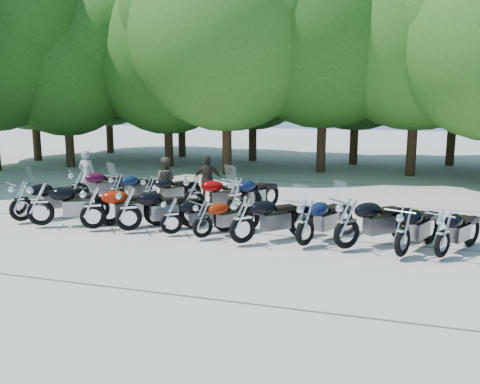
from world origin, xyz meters
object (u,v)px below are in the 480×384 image
(rider_0, at_px, (87,175))
(rider_2, at_px, (208,180))
(motorcycle_6, at_px, (242,219))
(motorcycle_16, at_px, (235,195))
(motorcycle_7, at_px, (305,221))
(motorcycle_5, at_px, (203,218))
(motorcycle_14, at_px, (150,191))
(motorcycle_0, at_px, (21,200))
(motorcycle_8, at_px, (347,222))
(motorcycle_9, at_px, (403,230))
(motorcycle_4, at_px, (171,215))
(motorcycle_13, at_px, (117,189))
(motorcycle_15, at_px, (194,193))
(rider_1, at_px, (165,181))
(motorcycle_2, at_px, (93,206))
(motorcycle_12, at_px, (79,185))
(motorcycle_1, at_px, (40,203))
(motorcycle_3, at_px, (128,208))
(motorcycle_10, at_px, (443,233))

(rider_0, relative_size, rider_2, 1.08)
(motorcycle_6, distance_m, motorcycle_16, 2.97)
(motorcycle_6, bearing_deg, motorcycle_16, -24.02)
(motorcycle_7, bearing_deg, rider_0, 2.75)
(motorcycle_5, distance_m, motorcycle_14, 3.86)
(motorcycle_7, bearing_deg, motorcycle_0, 25.54)
(motorcycle_8, bearing_deg, motorcycle_9, -144.63)
(motorcycle_9, bearing_deg, motorcycle_6, 23.95)
(motorcycle_4, xyz_separation_m, motorcycle_13, (-3.11, 2.62, 0.06))
(motorcycle_13, xyz_separation_m, motorcycle_15, (2.73, -0.15, 0.04))
(motorcycle_4, relative_size, rider_2, 1.25)
(motorcycle_16, distance_m, rider_2, 2.25)
(motorcycle_6, bearing_deg, motorcycle_5, 34.88)
(motorcycle_7, distance_m, motorcycle_9, 2.22)
(motorcycle_9, xyz_separation_m, rider_1, (-7.56, 3.83, 0.14))
(motorcycle_4, relative_size, motorcycle_13, 0.91)
(motorcycle_5, relative_size, motorcycle_8, 0.80)
(rider_0, bearing_deg, motorcycle_2, 125.56)
(motorcycle_5, bearing_deg, motorcycle_12, 10.57)
(motorcycle_6, bearing_deg, motorcycle_13, 15.48)
(motorcycle_16, height_order, rider_1, rider_1)
(rider_1, bearing_deg, motorcycle_1, 47.59)
(motorcycle_12, bearing_deg, motorcycle_9, -147.27)
(rider_2, bearing_deg, motorcycle_7, 116.69)
(motorcycle_3, height_order, motorcycle_7, motorcycle_3)
(motorcycle_1, relative_size, motorcycle_6, 1.05)
(motorcycle_13, relative_size, rider_0, 1.27)
(motorcycle_1, height_order, motorcycle_10, motorcycle_1)
(motorcycle_3, height_order, motorcycle_12, motorcycle_3)
(motorcycle_1, xyz_separation_m, motorcycle_3, (2.59, 0.21, -0.03))
(rider_1, bearing_deg, motorcycle_6, 119.30)
(motorcycle_0, distance_m, motorcycle_7, 8.15)
(motorcycle_13, bearing_deg, rider_2, -125.81)
(motorcycle_15, bearing_deg, rider_0, 55.11)
(motorcycle_10, bearing_deg, motorcycle_0, 28.72)
(motorcycle_3, height_order, motorcycle_15, motorcycle_3)
(motorcycle_13, distance_m, motorcycle_16, 4.06)
(motorcycle_13, relative_size, motorcycle_14, 1.00)
(motorcycle_0, bearing_deg, motorcycle_2, -152.96)
(motorcycle_5, distance_m, motorcycle_15, 2.87)
(motorcycle_1, xyz_separation_m, motorcycle_9, (9.49, 0.00, -0.05))
(motorcycle_14, relative_size, rider_1, 1.39)
(motorcycle_3, bearing_deg, motorcycle_7, -126.06)
(motorcycle_12, bearing_deg, rider_2, -111.67)
(motorcycle_8, xyz_separation_m, motorcycle_12, (-9.07, 2.76, -0.05))
(motorcycle_0, relative_size, motorcycle_15, 1.02)
(motorcycle_6, distance_m, motorcycle_15, 3.65)
(motorcycle_8, height_order, motorcycle_9, motorcycle_8)
(motorcycle_7, bearing_deg, motorcycle_14, 0.24)
(motorcycle_2, height_order, motorcycle_8, motorcycle_8)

